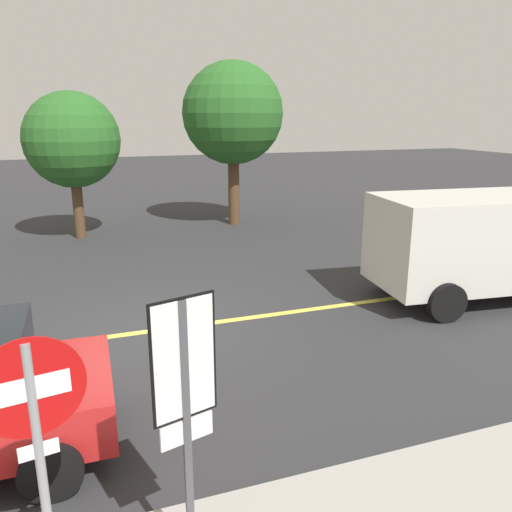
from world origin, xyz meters
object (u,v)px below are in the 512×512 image
at_px(speed_limit_sign, 185,391).
at_px(tree_centre_verge, 233,114).
at_px(tree_left_verge, 72,141).
at_px(white_van, 497,239).
at_px(stop_sign, 36,433).

height_order(speed_limit_sign, tree_centre_verge, tree_centre_verge).
bearing_deg(tree_left_verge, white_van, -46.47).
distance_m(speed_limit_sign, tree_centre_verge, 14.60).
bearing_deg(white_van, stop_sign, -151.95).
bearing_deg(stop_sign, speed_limit_sign, -3.02).
relative_size(stop_sign, tree_centre_verge, 0.42).
bearing_deg(white_van, speed_limit_sign, -148.39).
height_order(stop_sign, tree_left_verge, tree_left_verge).
relative_size(white_van, tree_centre_verge, 0.98).
height_order(stop_sign, white_van, stop_sign).
relative_size(tree_left_verge, tree_centre_verge, 0.81).
distance_m(tree_left_verge, tree_centre_verge, 5.29).
bearing_deg(tree_centre_verge, speed_limit_sign, -108.56).
xyz_separation_m(stop_sign, white_van, (8.64, 4.61, -0.33)).
bearing_deg(tree_centre_verge, white_van, -71.80).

